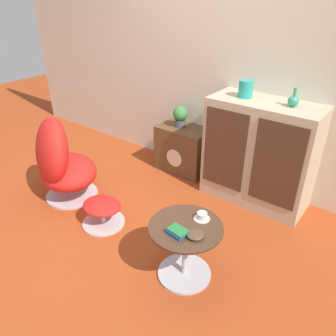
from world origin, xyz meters
The scene contains 13 objects.
ground_plane centered at (0.00, 0.00, 0.00)m, with size 12.00×12.00×0.00m, color #9E3D19.
wall_back centered at (0.00, 1.56, 1.30)m, with size 6.40×0.06×2.60m.
sideboard centered at (0.65, 1.29, 0.53)m, with size 1.05×0.49×1.05m.
tv_console centered at (-0.30, 1.34, 0.27)m, with size 0.61×0.38×0.55m.
egg_chair centered at (-0.94, 0.08, 0.42)m, with size 0.86×0.83×0.92m.
ottoman centered at (-0.29, 0.02, 0.16)m, with size 0.40×0.40×0.25m.
coffee_table centered at (0.68, -0.02, 0.28)m, with size 0.54×0.54×0.47m.
vase_leftmost centered at (0.43, 1.29, 1.13)m, with size 0.14×0.14×0.16m.
vase_inner_left centered at (0.88, 1.29, 1.11)m, with size 0.10×0.10×0.17m.
potted_plant centered at (-0.36, 1.34, 0.68)m, with size 0.17×0.17×0.24m.
teacup centered at (0.73, 0.12, 0.50)m, with size 0.12×0.12×0.05m.
book_stack centered at (0.68, -0.13, 0.50)m, with size 0.16×0.12×0.04m.
bowl centered at (0.79, -0.07, 0.49)m, with size 0.13×0.13×0.04m.
Camera 1 is at (1.70, -1.56, 1.97)m, focal length 35.00 mm.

